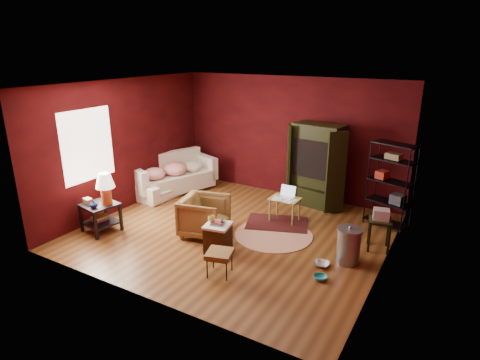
% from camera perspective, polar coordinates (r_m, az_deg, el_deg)
% --- Properties ---
extents(room, '(5.54, 5.04, 2.84)m').
position_cam_1_polar(room, '(7.37, -1.11, 2.56)').
color(room, brown).
rests_on(room, ground).
extents(sofa, '(0.76, 2.06, 0.79)m').
position_cam_1_polar(sofa, '(9.96, -9.70, 0.47)').
color(sofa, white).
rests_on(sofa, ground).
extents(armchair, '(0.92, 0.95, 0.83)m').
position_cam_1_polar(armchair, '(7.62, -5.09, -4.87)').
color(armchair, black).
rests_on(armchair, ground).
extents(pet_bowl_steel, '(0.26, 0.08, 0.26)m').
position_cam_1_polar(pet_bowl_steel, '(6.79, 11.54, -10.94)').
color(pet_bowl_steel, '#B8BABF').
rests_on(pet_bowl_steel, ground).
extents(pet_bowl_turquoise, '(0.22, 0.10, 0.21)m').
position_cam_1_polar(pet_bowl_turquoise, '(6.44, 11.39, -12.92)').
color(pet_bowl_turquoise, teal).
rests_on(pet_bowl_turquoise, ground).
extents(vase, '(0.17, 0.17, 0.15)m').
position_cam_1_polar(vase, '(7.93, -20.11, -3.27)').
color(vase, '#0E1A47').
rests_on(vase, side_table).
extents(mug, '(0.14, 0.12, 0.12)m').
position_cam_1_polar(mug, '(6.89, -4.09, -5.40)').
color(mug, '#E3C96F').
rests_on(mug, hamper).
extents(side_table, '(0.70, 0.70, 1.18)m').
position_cam_1_polar(side_table, '(8.05, -18.95, -2.30)').
color(side_table, black).
rests_on(side_table, ground).
extents(sofa_cushions, '(1.49, 2.23, 0.87)m').
position_cam_1_polar(sofa_cushions, '(9.95, -9.57, 0.66)').
color(sofa_cushions, white).
rests_on(sofa_cushions, sofa).
extents(hamper, '(0.50, 0.50, 0.60)m').
position_cam_1_polar(hamper, '(7.03, -3.15, -8.17)').
color(hamper, '#40230E').
rests_on(hamper, ground).
extents(footstool, '(0.48, 0.48, 0.40)m').
position_cam_1_polar(footstool, '(6.35, -2.93, -10.56)').
color(footstool, black).
rests_on(footstool, ground).
extents(rug_round, '(1.57, 1.57, 0.01)m').
position_cam_1_polar(rug_round, '(7.75, 4.76, -7.76)').
color(rug_round, beige).
rests_on(rug_round, ground).
extents(rug_oriental, '(1.43, 1.18, 0.01)m').
position_cam_1_polar(rug_oriental, '(8.22, 5.30, -6.09)').
color(rug_oriental, '#521517').
rests_on(rug_oriental, ground).
extents(laptop_desk, '(0.60, 0.47, 0.73)m').
position_cam_1_polar(laptop_desk, '(8.20, 6.45, -2.90)').
color(laptop_desk, '#A4A24B').
rests_on(laptop_desk, ground).
extents(tv_armoire, '(1.44, 0.90, 1.85)m').
position_cam_1_polar(tv_armoire, '(9.01, 10.84, 2.27)').
color(tv_armoire, black).
rests_on(tv_armoire, ground).
extents(wire_shelving, '(0.91, 0.61, 1.71)m').
position_cam_1_polar(wire_shelving, '(8.26, 20.70, -0.29)').
color(wire_shelving, black).
rests_on(wire_shelving, ground).
extents(small_stand, '(0.46, 0.46, 0.76)m').
position_cam_1_polar(small_stand, '(7.41, 19.36, -5.33)').
color(small_stand, black).
rests_on(small_stand, ground).
extents(trash_can, '(0.52, 0.52, 0.66)m').
position_cam_1_polar(trash_can, '(6.92, 15.19, -8.96)').
color(trash_can, '#919398').
rests_on(trash_can, ground).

